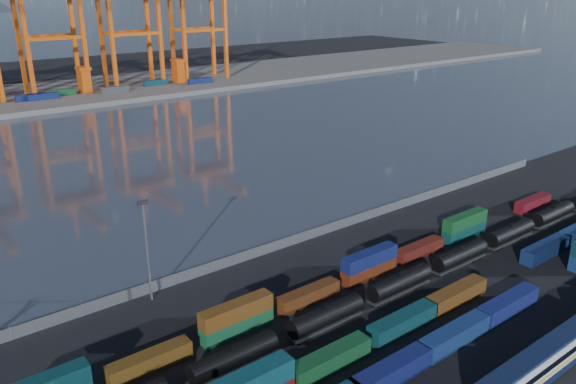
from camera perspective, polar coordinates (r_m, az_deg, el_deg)
ground at (r=89.24m, az=12.11°, el=-11.38°), size 700.00×700.00×0.00m
harbor_water at (r=170.11m, az=-15.69°, el=3.78°), size 700.00×700.00×0.00m
far_quay at (r=268.09m, az=-24.57°, el=8.79°), size 700.00×70.00×2.00m
container_row_south at (r=85.85m, az=18.95°, el=-11.96°), size 140.29×2.51×5.35m
container_row_mid at (r=83.22m, az=11.84°, el=-12.59°), size 128.25×2.50×5.33m
container_row_north at (r=88.03m, az=2.53°, el=-9.90°), size 127.73×2.26×4.82m
tanker_string at (r=91.37m, az=11.29°, el=-9.09°), size 136.74×2.74×3.92m
waterfront_fence at (r=106.34m, az=0.66°, el=-4.85°), size 160.12×0.12×2.20m
yard_light_mast at (r=87.40m, az=-14.15°, el=-5.34°), size 1.60×0.40×16.60m
quay_containers at (r=251.40m, az=-26.24°, el=8.42°), size 172.58×10.99×2.60m
straddle_carriers at (r=256.83m, az=-24.77°, el=9.88°), size 140.00×7.00×11.10m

